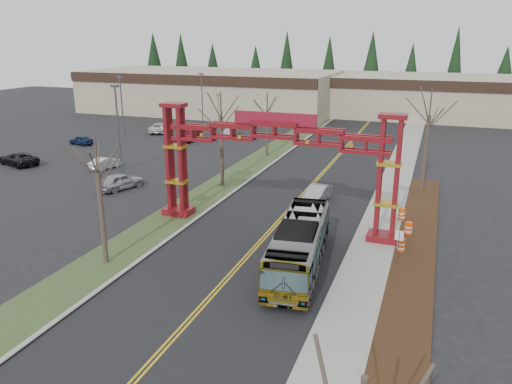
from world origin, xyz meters
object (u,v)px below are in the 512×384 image
at_px(gateway_arch, 275,149).
at_px(light_pole_mid, 122,103).
at_px(parked_car_near_b, 105,163).
at_px(street_sign, 399,241).
at_px(parked_car_far_b, 160,128).
at_px(bare_tree_median_mid, 221,118).
at_px(parked_car_near_a, 120,181).
at_px(barrel_north, 402,215).
at_px(bare_tree_right_far, 429,116).
at_px(parked_car_mid_a, 189,135).
at_px(bare_tree_median_near, 97,170).
at_px(silver_sedan, 317,194).
at_px(barrel_mid, 409,229).
at_px(parked_car_near_c, 18,158).
at_px(parked_car_mid_b, 81,140).
at_px(light_pole_near, 118,122).
at_px(parked_car_far_a, 231,132).
at_px(retail_building_west, 212,91).
at_px(bare_tree_median_far, 267,111).
at_px(light_pole_far, 202,96).
at_px(transit_bus, 299,245).
at_px(barrel_south, 401,245).
at_px(retail_building_east, 436,96).

distance_m(gateway_arch, light_pole_mid, 40.26).
relative_size(parked_car_near_b, street_sign, 1.66).
xyz_separation_m(parked_car_near_b, parked_car_far_b, (-5.55, 20.75, 0.09)).
bearing_deg(bare_tree_median_mid, gateway_arch, -47.40).
relative_size(parked_car_near_a, barrel_north, 4.41).
bearing_deg(gateway_arch, bare_tree_right_far, 53.67).
relative_size(parked_car_mid_a, bare_tree_median_near, 0.65).
bearing_deg(silver_sedan, bare_tree_right_far, 44.22).
bearing_deg(barrel_mid, bare_tree_median_near, -147.29).
bearing_deg(parked_car_mid_a, parked_car_near_a, -75.68).
distance_m(parked_car_near_c, parked_car_mid_b, 11.36).
bearing_deg(bare_tree_median_mid, light_pole_near, 173.94).
bearing_deg(parked_car_near_b, parked_car_near_c, 21.45).
bearing_deg(parked_car_mid_b, parked_car_far_b, 168.39).
xyz_separation_m(parked_car_far_a, bare_tree_right_far, (26.92, -18.32, 6.28)).
xyz_separation_m(retail_building_west, barrel_north, (38.86, -49.29, -3.25)).
distance_m(retail_building_west, street_sign, 69.64).
bearing_deg(parked_car_mid_a, parked_car_near_c, -119.14).
distance_m(bare_tree_median_far, light_pole_far, 22.02).
height_order(bare_tree_right_far, barrel_north, bare_tree_right_far).
height_order(parked_car_near_a, barrel_mid, parked_car_near_a).
bearing_deg(bare_tree_median_near, silver_sedan, 59.58).
relative_size(parked_car_mid_b, parked_car_far_b, 0.69).
bearing_deg(bare_tree_median_mid, transit_bus, -51.78).
bearing_deg(parked_car_mid_b, silver_sedan, 82.99).
bearing_deg(bare_tree_median_mid, barrel_south, -30.36).
distance_m(bare_tree_right_far, light_pole_far, 41.27).
distance_m(parked_car_mid_a, parked_car_far_a, 6.49).
height_order(parked_car_mid_a, bare_tree_median_near, bare_tree_median_near).
height_order(parked_car_near_c, bare_tree_median_near, bare_tree_median_near).
height_order(gateway_arch, transit_bus, gateway_arch).
bearing_deg(parked_car_near_b, barrel_north, -178.89).
distance_m(retail_building_west, parked_car_near_b, 44.51).
xyz_separation_m(bare_tree_right_far, barrel_south, (-0.72, -15.02, -6.42)).
bearing_deg(light_pole_near, parked_car_near_b, 174.51).
distance_m(parked_car_mid_b, barrel_north, 44.63).
height_order(light_pole_mid, light_pole_far, light_pole_mid).
xyz_separation_m(bare_tree_median_near, light_pole_far, (-15.84, 46.62, -1.23)).
xyz_separation_m(parked_car_mid_b, parked_car_far_a, (16.24, 12.20, 0.02)).
xyz_separation_m(silver_sedan, parked_car_far_b, (-29.61, 24.03, 0.01)).
distance_m(retail_building_west, parked_car_near_c, 45.76).
distance_m(gateway_arch, transit_bus, 8.28).
relative_size(bare_tree_median_mid, light_pole_far, 1.06).
bearing_deg(parked_car_far_b, light_pole_far, -142.85).
height_order(gateway_arch, parked_car_mid_b, gateway_arch).
distance_m(parked_car_mid_a, bare_tree_median_near, 38.85).
xyz_separation_m(bare_tree_median_mid, barrel_north, (16.86, -4.03, -5.96)).
height_order(gateway_arch, parked_car_far_b, gateway_arch).
bearing_deg(retail_building_east, parked_car_far_a, -131.87).
bearing_deg(parked_car_far_b, retail_building_west, -104.01).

